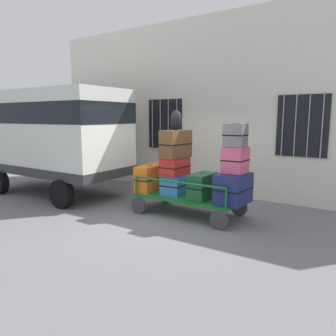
{
  "coord_description": "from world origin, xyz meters",
  "views": [
    {
      "loc": [
        3.77,
        -5.97,
        2.22
      ],
      "look_at": [
        -0.3,
        0.26,
        1.03
      ],
      "focal_mm": 34.41,
      "sensor_mm": 36.0,
      "label": 1
    }
  ],
  "objects": [
    {
      "name": "suitcase_midright_bottom",
      "position": [
        1.34,
        0.22,
        0.75
      ],
      "size": [
        0.63,
        0.83,
        0.64
      ],
      "color": "navy",
      "rests_on": "luggage_cart"
    },
    {
      "name": "suitcase_midleft_bottom",
      "position": [
        -0.1,
        0.25,
        0.66
      ],
      "size": [
        0.5,
        0.6,
        0.46
      ],
      "color": "#3372C6",
      "rests_on": "luggage_cart"
    },
    {
      "name": "suitcase_midleft_top",
      "position": [
        -0.1,
        0.28,
        1.6
      ],
      "size": [
        0.47,
        0.8,
        0.64
      ],
      "color": "brown",
      "rests_on": "suitcase_midleft_middle"
    },
    {
      "name": "ground_plane",
      "position": [
        0.0,
        0.0,
        0.0
      ],
      "size": [
        40.0,
        40.0,
        0.0
      ],
      "primitive_type": "plane",
      "color": "slate"
    },
    {
      "name": "suitcase_midright_top",
      "position": [
        1.34,
        0.25,
        1.85
      ],
      "size": [
        0.43,
        0.38,
        0.48
      ],
      "color": "slate",
      "rests_on": "suitcase_midright_middle"
    },
    {
      "name": "suitcase_midleft_middle",
      "position": [
        -0.1,
        0.25,
        1.09
      ],
      "size": [
        0.47,
        0.7,
        0.39
      ],
      "color": "#B21E1E",
      "rests_on": "suitcase_midleft_bottom"
    },
    {
      "name": "backpack",
      "position": [
        -0.08,
        0.25,
        2.14
      ],
      "size": [
        0.27,
        0.22,
        0.44
      ],
      "color": "black",
      "rests_on": "suitcase_midleft_top"
    },
    {
      "name": "suitcase_left_bottom",
      "position": [
        -0.82,
        0.26,
        0.74
      ],
      "size": [
        0.45,
        0.91,
        0.62
      ],
      "color": "orange",
      "rests_on": "luggage_cart"
    },
    {
      "name": "building_wall",
      "position": [
        0.0,
        2.56,
        2.5
      ],
      "size": [
        12.0,
        0.38,
        5.0
      ],
      "color": "silver",
      "rests_on": "ground"
    },
    {
      "name": "luggage_cart",
      "position": [
        0.26,
        0.26,
        0.36
      ],
      "size": [
        2.4,
        1.16,
        0.43
      ],
      "color": "#146023",
      "rests_on": "ground"
    },
    {
      "name": "cart_railing",
      "position": [
        0.26,
        0.26,
        0.79
      ],
      "size": [
        2.29,
        1.03,
        0.43
      ],
      "color": "#146023",
      "rests_on": "luggage_cart"
    },
    {
      "name": "suitcase_midright_middle",
      "position": [
        1.34,
        0.29,
        1.34
      ],
      "size": [
        0.47,
        0.5,
        0.55
      ],
      "color": "#CC4C72",
      "rests_on": "suitcase_midright_bottom"
    },
    {
      "name": "suitcase_center_bottom",
      "position": [
        0.62,
        0.24,
        0.71
      ],
      "size": [
        0.43,
        0.77,
        0.57
      ],
      "color": "#194C28",
      "rests_on": "luggage_cart"
    },
    {
      "name": "van",
      "position": [
        -4.0,
        -0.0,
        1.79
      ],
      "size": [
        4.38,
        2.07,
        2.94
      ],
      "color": "silver",
      "rests_on": "ground"
    }
  ]
}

